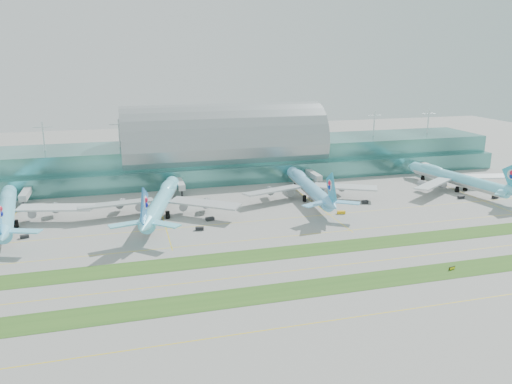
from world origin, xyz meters
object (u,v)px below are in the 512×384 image
object	(u,v)px
taxiway_sign_east	(452,268)
airliner_a	(6,210)
terminal	(224,152)
airliner_b	(161,200)
airliner_c	(308,186)
airliner_d	(456,178)

from	to	relation	value
taxiway_sign_east	airliner_a	bearing A→B (deg)	137.39
terminal	taxiway_sign_east	world-z (taller)	terminal
terminal	airliner_b	xyz separation A→B (m)	(-43.40, -69.18, -7.14)
terminal	airliner_a	size ratio (longest dim) A/B	4.16
airliner_c	taxiway_sign_east	bearing A→B (deg)	-75.52
airliner_d	airliner_c	bearing A→B (deg)	166.26
airliner_b	airliner_c	bearing A→B (deg)	20.16
airliner_b	airliner_c	world-z (taller)	airliner_b
terminal	airliner_a	world-z (taller)	terminal
airliner_a	airliner_d	size ratio (longest dim) A/B	1.06
airliner_a	airliner_d	xyz separation A→B (m)	(223.21, -0.10, -0.37)
terminal	airliner_c	xyz separation A→B (m)	(30.84, -61.67, -7.48)
terminal	airliner_b	size ratio (longest dim) A/B	4.13
terminal	airliner_d	world-z (taller)	terminal
airliner_a	taxiway_sign_east	bearing A→B (deg)	-38.61
airliner_b	airliner_c	size ratio (longest dim) A/B	1.04
airliner_a	airliner_c	size ratio (longest dim) A/B	1.03
terminal	airliner_c	bearing A→B (deg)	-63.43
airliner_b	airliner_d	bearing A→B (deg)	15.57
terminal	airliner_d	bearing A→B (deg)	-29.92
airliner_c	taxiway_sign_east	world-z (taller)	airliner_c
airliner_a	airliner_b	bearing A→B (deg)	-11.36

